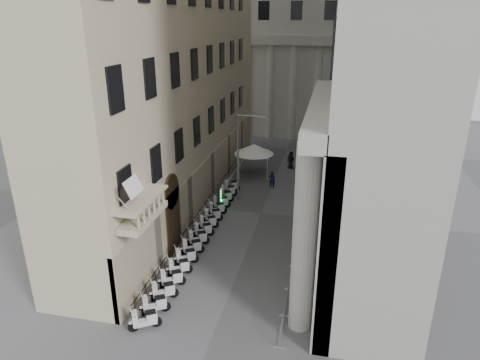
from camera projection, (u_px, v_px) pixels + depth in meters
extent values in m
cube|color=beige|center=(300.00, 19.00, 56.40)|extent=(22.00, 10.00, 30.00)
cylinder|color=silver|center=(239.00, 169.00, 42.56)|extent=(0.06, 0.06, 2.21)
cylinder|color=silver|center=(267.00, 171.00, 42.01)|extent=(0.06, 0.06, 2.21)
cylinder|color=silver|center=(245.00, 160.00, 45.13)|extent=(0.06, 0.06, 2.21)
cylinder|color=silver|center=(271.00, 162.00, 44.57)|extent=(0.06, 0.06, 2.21)
cube|color=white|center=(256.00, 154.00, 43.16)|extent=(3.01, 3.01, 0.12)
cone|color=white|center=(256.00, 149.00, 42.98)|extent=(4.01, 4.01, 1.00)
cylinder|color=gray|center=(238.00, 159.00, 36.64)|extent=(0.16, 0.16, 7.63)
cylinder|color=gray|center=(251.00, 116.00, 34.99)|extent=(2.29, 0.29, 0.12)
cube|color=gray|center=(264.00, 117.00, 34.73)|extent=(0.49, 0.24, 0.14)
cube|color=black|center=(219.00, 198.00, 35.91)|extent=(0.41, 0.94, 1.94)
cube|color=#19E54C|center=(221.00, 196.00, 35.82)|extent=(0.14, 0.70, 1.08)
imported|color=black|center=(272.00, 180.00, 40.34)|extent=(0.64, 0.44, 1.68)
imported|color=black|center=(291.00, 160.00, 45.79)|extent=(1.14, 1.07, 1.86)
imported|color=black|center=(290.00, 161.00, 45.74)|extent=(0.97, 0.93, 1.67)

